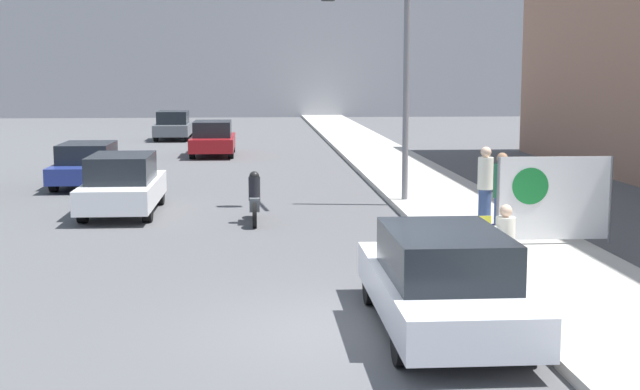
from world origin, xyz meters
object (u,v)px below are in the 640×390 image
object	(u,v)px
pedestrian_behind	(485,187)
car_on_road_midblock	(88,164)
parked_car_curbside	(442,281)
motorcycle_on_road	(254,201)
car_on_road_distant	(213,138)
jogger_on_sidewalk	(501,195)
seated_protester	(505,237)
protest_banner	(554,198)
traffic_light_pole	(380,42)
car_on_road_nearest	(123,184)
car_on_road_far_lane	(173,125)

from	to	relation	value
pedestrian_behind	car_on_road_midblock	world-z (taller)	pedestrian_behind
parked_car_curbside	motorcycle_on_road	world-z (taller)	parked_car_curbside
pedestrian_behind	car_on_road_distant	bearing A→B (deg)	132.41
jogger_on_sidewalk	seated_protester	bearing A→B (deg)	71.92
protest_banner	traffic_light_pole	distance (m)	7.70
parked_car_curbside	car_on_road_midblock	world-z (taller)	parked_car_curbside
protest_banner	car_on_road_midblock	distance (m)	15.97
traffic_light_pole	car_on_road_nearest	world-z (taller)	traffic_light_pole
pedestrian_behind	car_on_road_far_lane	size ratio (longest dim) A/B	0.43
pedestrian_behind	car_on_road_far_lane	xyz separation A→B (m)	(-9.37, 28.53, -0.35)
car_on_road_nearest	motorcycle_on_road	xyz separation A→B (m)	(3.37, -1.65, -0.22)
seated_protester	motorcycle_on_road	size ratio (longest dim) A/B	0.60
jogger_on_sidewalk	protest_banner	world-z (taller)	jogger_on_sidewalk
traffic_light_pole	car_on_road_nearest	bearing A→B (deg)	-173.08
car_on_road_midblock	motorcycle_on_road	distance (m)	9.04
parked_car_curbside	pedestrian_behind	bearing A→B (deg)	70.92
pedestrian_behind	car_on_road_midblock	bearing A→B (deg)	160.47
seated_protester	pedestrian_behind	size ratio (longest dim) A/B	0.66
jogger_on_sidewalk	parked_car_curbside	world-z (taller)	jogger_on_sidewalk
seated_protester	car_on_road_nearest	xyz separation A→B (m)	(-7.68, 8.17, -0.05)
car_on_road_far_lane	traffic_light_pole	bearing A→B (deg)	-72.29
jogger_on_sidewalk	traffic_light_pole	bearing A→B (deg)	-77.18
seated_protester	car_on_road_nearest	bearing A→B (deg)	150.01
pedestrian_behind	parked_car_curbside	xyz separation A→B (m)	(-2.46, -7.10, -0.37)
parked_car_curbside	car_on_road_far_lane	size ratio (longest dim) A/B	1.11
parked_car_curbside	car_on_road_nearest	xyz separation A→B (m)	(-6.00, 10.90, 0.03)
seated_protester	protest_banner	size ratio (longest dim) A/B	0.51
protest_banner	jogger_on_sidewalk	bearing A→B (deg)	147.78
pedestrian_behind	traffic_light_pole	bearing A→B (deg)	133.47
protest_banner	traffic_light_pole	bearing A→B (deg)	112.51
seated_protester	pedestrian_behind	world-z (taller)	pedestrian_behind
parked_car_curbside	car_on_road_distant	distance (m)	26.88
protest_banner	parked_car_curbside	bearing A→B (deg)	-122.62
motorcycle_on_road	seated_protester	bearing A→B (deg)	-56.51
pedestrian_behind	protest_banner	bearing A→B (deg)	-39.78
protest_banner	seated_protester	bearing A→B (deg)	-123.80
parked_car_curbside	car_on_road_far_lane	bearing A→B (deg)	100.98
parked_car_curbside	motorcycle_on_road	bearing A→B (deg)	105.88
protest_banner	parked_car_curbside	world-z (taller)	protest_banner
jogger_on_sidewalk	pedestrian_behind	world-z (taller)	pedestrian_behind
parked_car_curbside	car_on_road_far_lane	distance (m)	36.30
parked_car_curbside	car_on_road_distant	world-z (taller)	car_on_road_distant
car_on_road_distant	seated_protester	bearing A→B (deg)	-75.63
car_on_road_nearest	pedestrian_behind	bearing A→B (deg)	-24.20
traffic_light_pole	car_on_road_midblock	distance (m)	10.58
parked_car_curbside	car_on_road_nearest	distance (m)	12.45
traffic_light_pole	car_on_road_far_lane	distance (m)	25.37
parked_car_curbside	car_on_road_midblock	size ratio (longest dim) A/B	1.06
jogger_on_sidewalk	car_on_road_nearest	xyz separation A→B (m)	(-8.48, 5.03, -0.34)
car_on_road_far_lane	jogger_on_sidewalk	bearing A→B (deg)	-72.50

